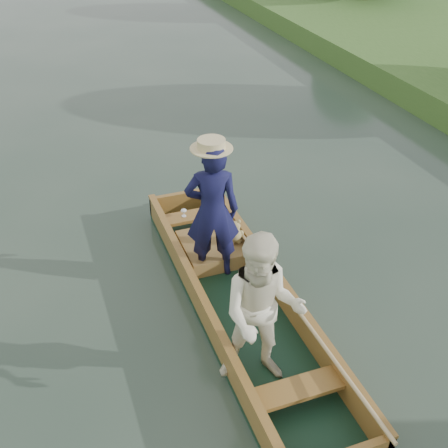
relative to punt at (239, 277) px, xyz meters
name	(u,v)px	position (x,y,z in m)	size (l,w,h in m)	color
ground	(240,311)	(0.10, 0.17, -0.71)	(120.00, 120.00, 0.00)	#283D30
punt	(239,277)	(0.00, 0.00, 0.00)	(1.30, 5.12, 2.02)	#13301F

